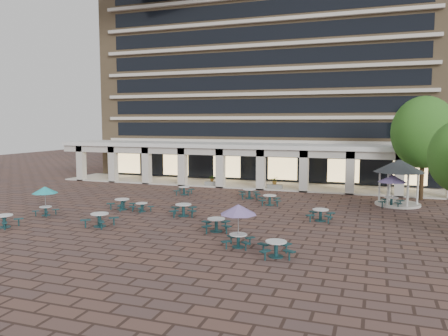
{
  "coord_description": "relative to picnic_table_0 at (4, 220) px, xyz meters",
  "views": [
    {
      "loc": [
        12.7,
        -29.04,
        6.57
      ],
      "look_at": [
        1.54,
        3.0,
        3.04
      ],
      "focal_mm": 35.0,
      "sensor_mm": 36.0,
      "label": 1
    }
  ],
  "objects": [
    {
      "name": "apartment_building",
      "position": [
        9.27,
        33.58,
        12.13
      ],
      "size": [
        40.0,
        15.5,
        25.2
      ],
      "color": "#8C714F",
      "rests_on": "ground"
    },
    {
      "name": "picnic_table_2",
      "position": [
        13.0,
        3.38,
        0.01
      ],
      "size": [
        2.2,
        2.2,
        0.81
      ],
      "rotation": [
        0.0,
        0.0,
        0.38
      ],
      "color": "#143A3D",
      "rests_on": "ground"
    },
    {
      "name": "gazebo",
      "position": [
        23.78,
        16.14,
        2.27
      ],
      "size": [
        3.91,
        3.91,
        3.64
      ],
      "rotation": [
        0.0,
        0.0,
        -0.08
      ],
      "color": "beige",
      "rests_on": "ground"
    },
    {
      "name": "picnic_table_0",
      "position": [
        0.0,
        0.0,
        0.0
      ],
      "size": [
        1.81,
        1.81,
        0.79
      ],
      "rotation": [
        0.0,
        0.0,
        0.03
      ],
      "color": "#143A3D",
      "rests_on": "ground"
    },
    {
      "name": "picnic_table_4",
      "position": [
        -0.05,
        3.73,
        1.28
      ],
      "size": [
        1.79,
        1.79,
        2.06
      ],
      "rotation": [
        0.0,
        0.0,
        -0.03
      ],
      "color": "#143A3D",
      "rests_on": "ground"
    },
    {
      "name": "tree_east_c",
      "position": [
        25.75,
        19.31,
        5.29
      ],
      "size": [
        5.29,
        5.29,
        8.81
      ],
      "color": "#3E2C18",
      "rests_on": "ground"
    },
    {
      "name": "picnic_table_9",
      "position": [
        9.28,
        6.77,
        0.04
      ],
      "size": [
        2.32,
        2.32,
        0.85
      ],
      "rotation": [
        0.0,
        0.0,
        0.37
      ],
      "color": "#143A3D",
      "rests_on": "ground"
    },
    {
      "name": "picnic_table_7",
      "position": [
        18.62,
        8.36,
        0.01
      ],
      "size": [
        1.83,
        1.83,
        0.81
      ],
      "rotation": [
        0.0,
        0.0,
        -0.02
      ],
      "color": "#143A3D",
      "rests_on": "ground"
    },
    {
      "name": "ground",
      "position": [
        9.27,
        8.11,
        -0.47
      ],
      "size": [
        120.0,
        120.0,
        0.0
      ],
      "primitive_type": "plane",
      "color": "brown",
      "rests_on": "ground"
    },
    {
      "name": "picnic_table_8",
      "position": [
        3.94,
        7.32,
        0.02
      ],
      "size": [
        2.24,
        2.24,
        0.82
      ],
      "rotation": [
        0.0,
        0.0,
        -0.4
      ],
      "color": "#143A3D",
      "rests_on": "ground"
    },
    {
      "name": "picnic_table_13",
      "position": [
        11.72,
        15.23,
        0.03
      ],
      "size": [
        2.24,
        2.24,
        0.84
      ],
      "rotation": [
        0.0,
        0.0,
        0.34
      ],
      "color": "#143A3D",
      "rests_on": "ground"
    },
    {
      "name": "picnic_table_6",
      "position": [
        15.26,
        0.63,
        1.47
      ],
      "size": [
        1.98,
        1.98,
        2.29
      ],
      "rotation": [
        0.0,
        0.0,
        0.07
      ],
      "color": "#143A3D",
      "rests_on": "ground"
    },
    {
      "name": "picnic_table_1",
      "position": [
        5.55,
        2.17,
        0.04
      ],
      "size": [
        1.98,
        1.98,
        0.85
      ],
      "rotation": [
        0.0,
        0.0,
        -0.06
      ],
      "color": "#143A3D",
      "rests_on": "ground"
    },
    {
      "name": "planter_right",
      "position": [
        12.67,
        21.01,
        0.06
      ],
      "size": [
        1.5,
        0.7,
        1.3
      ],
      "color": "gray",
      "rests_on": "ground"
    },
    {
      "name": "picnic_table_5",
      "position": [
        5.71,
        7.16,
        -0.08
      ],
      "size": [
        1.8,
        1.8,
        0.65
      ],
      "rotation": [
        0.0,
        0.0,
        -0.44
      ],
      "color": "#143A3D",
      "rests_on": "ground"
    },
    {
      "name": "picnic_table_10",
      "position": [
        14.09,
        12.81,
        0.01
      ],
      "size": [
        2.1,
        2.1,
        0.81
      ],
      "rotation": [
        0.0,
        0.0,
        0.25
      ],
      "color": "#143A3D",
      "rests_on": "ground"
    },
    {
      "name": "picnic_table_3",
      "position": [
        17.51,
        -0.35,
        0.0
      ],
      "size": [
        2.11,
        2.11,
        0.79
      ],
      "rotation": [
        0.0,
        0.0,
        0.32
      ],
      "color": "#143A3D",
      "rests_on": "ground"
    },
    {
      "name": "picnic_table_11",
      "position": [
        23.27,
        15.12,
        1.68
      ],
      "size": [
        2.19,
        2.19,
        2.53
      ],
      "rotation": [
        0.0,
        0.0,
        -0.18
      ],
      "color": "#143A3D",
      "rests_on": "ground"
    },
    {
      "name": "planter_left",
      "position": [
        6.07,
        21.01,
        -0.02
      ],
      "size": [
        1.5,
        0.68,
        1.18
      ],
      "color": "gray",
      "rests_on": "ground"
    },
    {
      "name": "picnic_table_12",
      "position": [
        5.52,
        15.15,
        -0.02
      ],
      "size": [
        1.84,
        1.84,
        0.75
      ],
      "rotation": [
        0.0,
        0.0,
        0.14
      ],
      "color": "#143A3D",
      "rests_on": "ground"
    },
    {
      "name": "retail_arcade",
      "position": [
        9.27,
        22.91,
        2.53
      ],
      "size": [
        42.0,
        6.6,
        4.4
      ],
      "color": "white",
      "rests_on": "ground"
    }
  ]
}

